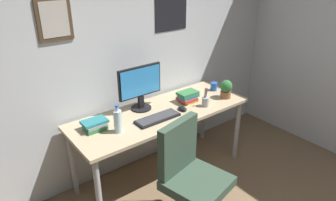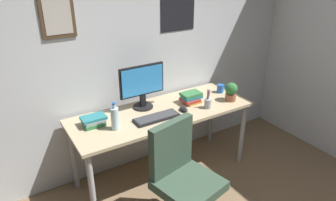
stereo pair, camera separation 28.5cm
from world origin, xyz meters
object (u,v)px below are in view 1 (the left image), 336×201
at_px(keyboard, 158,118).
at_px(book_stack_left, 95,125).
at_px(computer_mouse, 182,109).
at_px(pen_cup, 206,101).
at_px(monitor, 140,86).
at_px(potted_plant, 226,88).
at_px(coffee_mug_near, 214,86).
at_px(book_stack_right, 188,97).
at_px(water_bottle, 118,121).
at_px(office_chair, 190,172).

height_order(keyboard, book_stack_left, book_stack_left).
relative_size(computer_mouse, pen_cup, 0.55).
bearing_deg(monitor, potted_plant, -21.21).
bearing_deg(computer_mouse, monitor, 136.59).
bearing_deg(computer_mouse, pen_cup, -15.97).
xyz_separation_m(computer_mouse, potted_plant, (0.55, -0.05, 0.09)).
relative_size(coffee_mug_near, book_stack_right, 0.54).
bearing_deg(keyboard, potted_plant, -3.20).
height_order(monitor, book_stack_left, monitor).
bearing_deg(keyboard, book_stack_right, 14.58).
relative_size(keyboard, water_bottle, 1.70).
distance_m(water_bottle, coffee_mug_near, 1.31).
bearing_deg(book_stack_right, book_stack_left, 176.23).
distance_m(monitor, computer_mouse, 0.46).
bearing_deg(keyboard, office_chair, -99.09).
distance_m(coffee_mug_near, pen_cup, 0.43).
height_order(computer_mouse, book_stack_right, book_stack_right).
relative_size(keyboard, coffee_mug_near, 3.86).
bearing_deg(office_chair, computer_mouse, 54.96).
distance_m(office_chair, book_stack_right, 0.92).
height_order(keyboard, book_stack_right, book_stack_right).
height_order(water_bottle, book_stack_right, water_bottle).
height_order(coffee_mug_near, book_stack_left, coffee_mug_near).
height_order(water_bottle, coffee_mug_near, water_bottle).
xyz_separation_m(computer_mouse, pen_cup, (0.24, -0.07, 0.04)).
xyz_separation_m(keyboard, computer_mouse, (0.30, 0.00, 0.01)).
relative_size(book_stack_left, book_stack_right, 1.04).
distance_m(pen_cup, book_stack_right, 0.20).
distance_m(pen_cup, book_stack_left, 1.10).
xyz_separation_m(monitor, potted_plant, (0.85, -0.33, -0.13)).
height_order(office_chair, book_stack_left, office_chair).
height_order(keyboard, pen_cup, pen_cup).
bearing_deg(book_stack_right, coffee_mug_near, 6.32).
relative_size(potted_plant, pen_cup, 0.98).
bearing_deg(potted_plant, computer_mouse, 174.88).
relative_size(office_chair, coffee_mug_near, 8.53).
bearing_deg(monitor, pen_cup, -33.02).
relative_size(office_chair, computer_mouse, 8.64).
xyz_separation_m(office_chair, pen_cup, (0.63, 0.48, 0.27)).
bearing_deg(book_stack_right, potted_plant, -24.42).
relative_size(coffee_mug_near, potted_plant, 0.57).
height_order(coffee_mug_near, book_stack_right, book_stack_right).
height_order(monitor, potted_plant, monitor).
distance_m(potted_plant, book_stack_left, 1.41).
bearing_deg(office_chair, book_stack_left, 120.82).
height_order(coffee_mug_near, pen_cup, pen_cup).
bearing_deg(book_stack_left, potted_plant, -9.75).
bearing_deg(book_stack_right, computer_mouse, -145.31).
bearing_deg(potted_plant, water_bottle, 176.73).
height_order(keyboard, potted_plant, potted_plant).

